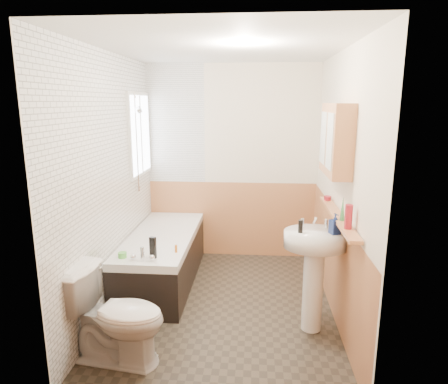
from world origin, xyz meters
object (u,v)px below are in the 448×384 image
at_px(bathtub, 163,257).
at_px(sink, 314,260).
at_px(toilet, 116,316).
at_px(pine_shelf, 338,216).
at_px(medicine_cabinet, 336,140).

relative_size(bathtub, sink, 1.69).
relative_size(toilet, sink, 0.75).
distance_m(bathtub, toilet, 1.45).
bearing_deg(sink, pine_shelf, 37.01).
xyz_separation_m(bathtub, medicine_cabinet, (1.74, -0.62, 1.41)).
distance_m(bathtub, sink, 1.83).
height_order(toilet, pine_shelf, pine_shelf).
bearing_deg(sink, toilet, -150.73).
distance_m(bathtub, medicine_cabinet, 2.32).
height_order(bathtub, pine_shelf, pine_shelf).
bearing_deg(medicine_cabinet, toilet, -155.08).
height_order(toilet, medicine_cabinet, medicine_cabinet).
relative_size(toilet, medicine_cabinet, 1.14).
relative_size(bathtub, pine_shelf, 1.29).
bearing_deg(pine_shelf, bathtub, 156.78).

